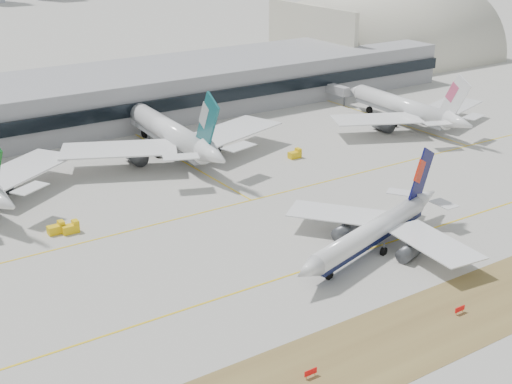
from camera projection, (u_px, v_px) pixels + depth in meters
ground at (287, 261)px, 138.53m from camera, size 3000.00×3000.00×0.00m
taxiing_airliner at (375, 231)px, 141.72m from camera, size 49.97×42.57×17.14m
widebody_cathay at (171, 134)px, 196.21m from camera, size 65.86×64.52×23.51m
widebody_china_air at (406, 109)px, 224.24m from camera, size 58.28×57.11×20.81m
terminal at (73, 102)px, 224.58m from camera, size 280.00×43.10×15.00m
hangar at (387, 61)px, 322.88m from camera, size 91.00×60.00×60.00m
hold_sign_left at (311, 372)px, 103.53m from camera, size 2.20×0.15×1.35m
hold_sign_right at (460, 309)px, 120.01m from camera, size 2.20×0.15×1.35m
gse_c at (295, 154)px, 196.20m from camera, size 3.55×2.00×2.60m
gse_b at (71, 228)px, 150.36m from camera, size 3.55×2.00×2.60m
gse_extra at (57, 229)px, 150.07m from camera, size 3.55×2.00×2.60m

